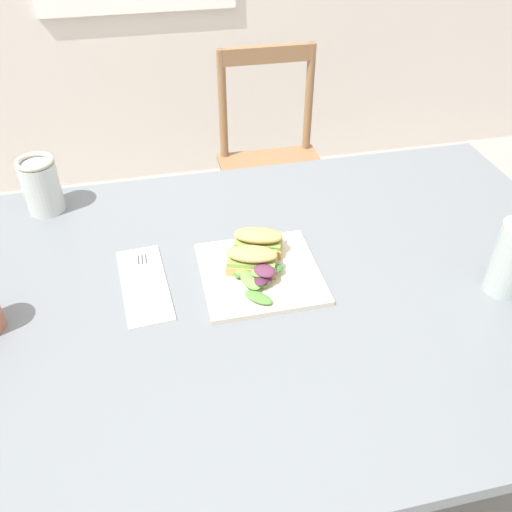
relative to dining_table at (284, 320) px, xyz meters
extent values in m
plane|color=gray|center=(-0.07, 0.02, -0.63)|extent=(8.31, 8.31, 0.00)
cube|color=slate|center=(0.00, 0.00, 0.09)|extent=(1.41, 0.99, 0.03)
cube|color=#2D2D33|center=(-0.63, 0.42, -0.28)|extent=(0.07, 0.07, 0.71)
cube|color=#2D2D33|center=(0.63, 0.42, -0.28)|extent=(0.07, 0.07, 0.71)
cylinder|color=#8E6642|center=(0.05, 0.77, -0.42)|extent=(0.03, 0.03, 0.43)
cylinder|color=#8E6642|center=(0.39, 0.76, -0.42)|extent=(0.03, 0.03, 0.43)
cylinder|color=#8E6642|center=(0.06, 1.11, -0.42)|extent=(0.03, 0.03, 0.43)
cylinder|color=#8E6642|center=(0.40, 1.10, -0.42)|extent=(0.03, 0.03, 0.43)
cube|color=#8E6642|center=(0.23, 0.93, -0.19)|extent=(0.40, 0.40, 0.02)
cylinder|color=#8E6642|center=(0.06, 1.12, 0.03)|extent=(0.03, 0.03, 0.42)
cylinder|color=#8E6642|center=(0.40, 1.11, 0.03)|extent=(0.03, 0.03, 0.42)
cube|color=#8E6642|center=(0.23, 1.11, 0.21)|extent=(0.36, 0.03, 0.06)
cube|color=beige|center=(-0.05, 0.04, 0.11)|extent=(0.25, 0.25, 0.01)
cube|color=tan|center=(-0.06, 0.05, 0.13)|extent=(0.12, 0.08, 0.02)
cube|color=#84A84C|center=(-0.06, 0.05, 0.14)|extent=(0.11, 0.09, 0.01)
ellipsoid|color=tan|center=(-0.06, 0.05, 0.16)|extent=(0.12, 0.08, 0.02)
cube|color=tan|center=(-0.03, 0.11, 0.13)|extent=(0.12, 0.08, 0.02)
cube|color=#84A84C|center=(-0.03, 0.11, 0.14)|extent=(0.11, 0.09, 0.01)
ellipsoid|color=tan|center=(-0.03, 0.11, 0.16)|extent=(0.12, 0.08, 0.02)
ellipsoid|color=#6B9E47|center=(-0.05, 0.01, 0.13)|extent=(0.05, 0.06, 0.02)
ellipsoid|color=#4C2338|center=(-0.05, 0.00, 0.14)|extent=(0.05, 0.06, 0.01)
ellipsoid|color=#6B9E47|center=(-0.08, 0.00, 0.13)|extent=(0.05, 0.07, 0.01)
ellipsoid|color=#518438|center=(-0.07, -0.05, 0.12)|extent=(0.06, 0.06, 0.01)
ellipsoid|color=#602D47|center=(-0.05, 0.00, 0.13)|extent=(0.03, 0.04, 0.01)
ellipsoid|color=#602D47|center=(-0.04, 0.00, 0.15)|extent=(0.06, 0.06, 0.01)
ellipsoid|color=#3D7033|center=(-0.02, 0.02, 0.13)|extent=(0.04, 0.03, 0.01)
ellipsoid|color=#602D47|center=(-0.05, 0.01, 0.13)|extent=(0.04, 0.05, 0.01)
ellipsoid|color=#602D47|center=(-0.05, 0.01, 0.13)|extent=(0.05, 0.05, 0.01)
ellipsoid|color=#3D7033|center=(-0.08, 0.04, 0.13)|extent=(0.05, 0.06, 0.01)
ellipsoid|color=#6B9E47|center=(-0.08, 0.03, 0.13)|extent=(0.05, 0.04, 0.02)
ellipsoid|color=#6B9E47|center=(-0.05, 0.01, 0.14)|extent=(0.05, 0.04, 0.01)
cube|color=silver|center=(-0.29, 0.06, 0.11)|extent=(0.11, 0.25, 0.00)
cube|color=silver|center=(-0.29, 0.04, 0.11)|extent=(0.01, 0.14, 0.00)
cube|color=silver|center=(-0.29, 0.13, 0.11)|extent=(0.03, 0.05, 0.00)
cube|color=#38383D|center=(-0.28, 0.14, 0.12)|extent=(0.00, 0.03, 0.00)
cube|color=#38383D|center=(-0.29, 0.14, 0.12)|extent=(0.00, 0.03, 0.00)
cube|color=#38383D|center=(-0.29, 0.14, 0.12)|extent=(0.00, 0.03, 0.00)
cylinder|color=black|center=(0.43, -0.11, 0.16)|extent=(0.07, 0.07, 0.11)
cylinder|color=#B2BCB7|center=(0.43, -0.11, 0.19)|extent=(0.07, 0.07, 0.16)
cylinder|color=#995623|center=(-0.50, 0.40, 0.16)|extent=(0.08, 0.08, 0.10)
cylinder|color=silver|center=(-0.50, 0.40, 0.17)|extent=(0.09, 0.09, 0.13)
torus|color=#B7B29E|center=(-0.50, 0.40, 0.24)|extent=(0.09, 0.09, 0.01)
camera|label=1|loc=(-0.24, -0.80, 0.85)|focal=37.56mm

